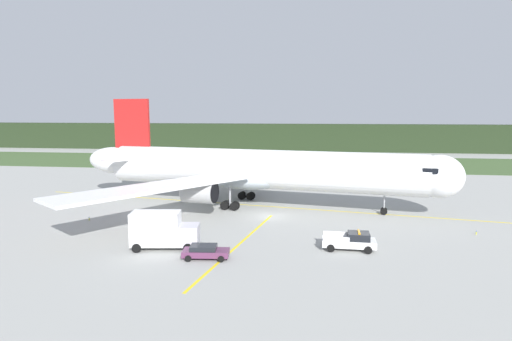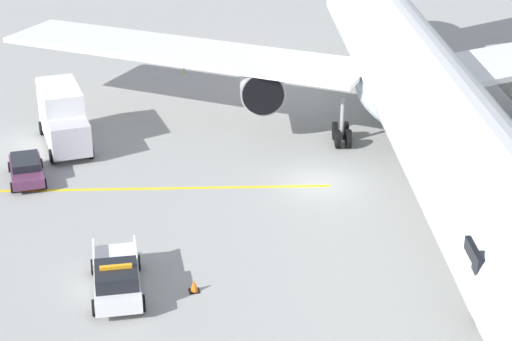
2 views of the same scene
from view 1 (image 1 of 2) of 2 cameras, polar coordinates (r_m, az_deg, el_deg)
The scene contains 12 objects.
ground at distance 56.16m, azimuth 1.61°, elevation -6.14°, with size 320.00×320.00×0.00m, color #979894.
grass_verge at distance 113.82m, azimuth 4.79°, elevation 1.08°, with size 320.00×33.43×0.04m, color #3C542C.
distant_tree_line at distance 147.96m, azimuth 5.52°, elevation 4.44°, with size 288.00×6.88×9.12m, color #212E19.
taxiway_centerline_main at distance 62.22m, azimuth 0.53°, elevation -4.73°, with size 72.71×0.30×0.01m, color yellow.
taxiway_centerline_spur at distance 44.97m, azimuth -2.23°, elevation -9.77°, with size 25.41×0.30×0.01m, color yellow.
airliner at distance 61.49m, azimuth -0.11°, elevation 0.09°, with size 55.78×52.69×15.52m.
ops_pickup_truck at distance 43.96m, azimuth 12.58°, elevation -9.16°, with size 5.27×2.42×1.94m.
catering_truck at distance 43.95m, azimuth -12.39°, elevation -7.74°, with size 6.93×3.45×3.92m.
staff_car at distance 40.82m, azimuth -6.79°, elevation -10.67°, with size 4.47×2.35×1.30m.
apron_cone at distance 47.48m, azimuth 12.79°, elevation -8.63°, with size 0.49×0.49×0.62m.
taxiway_edge_light_east at distance 54.01m, azimuth 27.34°, elevation -7.36°, with size 0.12×0.12×0.46m.
taxiway_edge_light_west at distance 58.04m, azimuth -21.39°, elevation -5.98°, with size 0.12×0.12×0.46m.
Camera 1 is at (5.80, -54.14, 13.76)m, focal length 29.95 mm.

